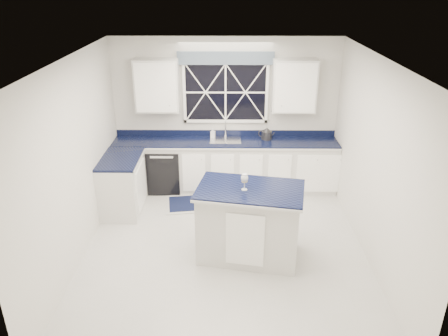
{
  "coord_description": "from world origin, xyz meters",
  "views": [
    {
      "loc": [
        0.04,
        -5.32,
        3.64
      ],
      "look_at": [
        -0.01,
        0.4,
        1.1
      ],
      "focal_mm": 35.0,
      "sensor_mm": 36.0,
      "label": 1
    }
  ],
  "objects_px": {
    "dishwasher": "(165,168)",
    "faucet": "(225,129)",
    "island": "(249,222)",
    "kettle": "(267,134)",
    "soap_bottle": "(213,133)",
    "wine_glass": "(245,179)"
  },
  "relations": [
    {
      "from": "dishwasher",
      "to": "soap_bottle",
      "type": "relative_size",
      "value": 4.88
    },
    {
      "from": "dishwasher",
      "to": "island",
      "type": "bearing_deg",
      "value": -55.49
    },
    {
      "from": "island",
      "to": "wine_glass",
      "type": "bearing_deg",
      "value": -145.13
    },
    {
      "from": "wine_glass",
      "to": "soap_bottle",
      "type": "height_order",
      "value": "wine_glass"
    },
    {
      "from": "kettle",
      "to": "dishwasher",
      "type": "bearing_deg",
      "value": -154.26
    },
    {
      "from": "island",
      "to": "soap_bottle",
      "type": "xyz_separation_m",
      "value": [
        -0.57,
        2.29,
        0.5
      ]
    },
    {
      "from": "island",
      "to": "soap_bottle",
      "type": "relative_size",
      "value": 9.16
    },
    {
      "from": "wine_glass",
      "to": "soap_bottle",
      "type": "xyz_separation_m",
      "value": [
        -0.49,
        2.33,
        -0.18
      ]
    },
    {
      "from": "dishwasher",
      "to": "island",
      "type": "relative_size",
      "value": 0.53
    },
    {
      "from": "dishwasher",
      "to": "wine_glass",
      "type": "distance_m",
      "value": 2.66
    },
    {
      "from": "faucet",
      "to": "kettle",
      "type": "distance_m",
      "value": 0.74
    },
    {
      "from": "dishwasher",
      "to": "island",
      "type": "distance_m",
      "value": 2.55
    },
    {
      "from": "faucet",
      "to": "island",
      "type": "height_order",
      "value": "faucet"
    },
    {
      "from": "dishwasher",
      "to": "wine_glass",
      "type": "xyz_separation_m",
      "value": [
        1.36,
        -2.14,
        0.8
      ]
    },
    {
      "from": "soap_bottle",
      "to": "faucet",
      "type": "bearing_deg",
      "value": 1.16
    },
    {
      "from": "kettle",
      "to": "soap_bottle",
      "type": "bearing_deg",
      "value": -162.74
    },
    {
      "from": "kettle",
      "to": "faucet",
      "type": "bearing_deg",
      "value": -164.76
    },
    {
      "from": "island",
      "to": "soap_bottle",
      "type": "distance_m",
      "value": 2.41
    },
    {
      "from": "dishwasher",
      "to": "faucet",
      "type": "bearing_deg",
      "value": 10.02
    },
    {
      "from": "island",
      "to": "wine_glass",
      "type": "relative_size",
      "value": 6.76
    },
    {
      "from": "dishwasher",
      "to": "faucet",
      "type": "distance_m",
      "value": 1.31
    },
    {
      "from": "dishwasher",
      "to": "kettle",
      "type": "height_order",
      "value": "kettle"
    }
  ]
}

